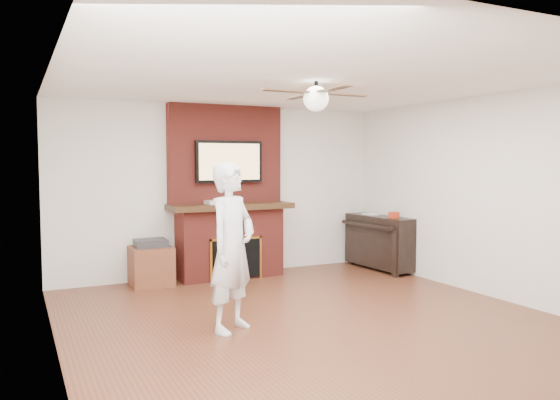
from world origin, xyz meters
name	(u,v)px	position (x,y,z in m)	size (l,w,h in m)	color
room_shell	(316,203)	(0.00, 0.00, 1.25)	(5.36, 5.86, 2.86)	#4E2617
fireplace	(228,209)	(0.00, 2.55, 1.00)	(1.78, 0.64, 2.50)	maroon
tv	(229,162)	(0.00, 2.50, 1.68)	(1.00, 0.08, 0.60)	black
ceiling_fan	(316,98)	(0.00, 0.00, 2.33)	(1.21, 1.21, 0.31)	black
person	(232,247)	(-0.88, 0.12, 0.84)	(0.61, 0.41, 1.67)	silver
side_table	(151,264)	(-1.15, 2.48, 0.29)	(0.55, 0.55, 0.63)	#5E2D1A
piano	(379,241)	(2.30, 2.00, 0.45)	(0.56, 1.30, 0.93)	black
cable_box	(219,202)	(-0.18, 2.45, 1.11)	(0.37, 0.21, 0.05)	silver
candle_orange	(224,275)	(-0.13, 2.39, 0.05)	(0.07, 0.07, 0.11)	#C95617
candle_green	(233,277)	(-0.03, 2.32, 0.04)	(0.07, 0.07, 0.08)	#4E8033
candle_blue	(248,275)	(0.22, 2.34, 0.03)	(0.05, 0.05, 0.07)	#315194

